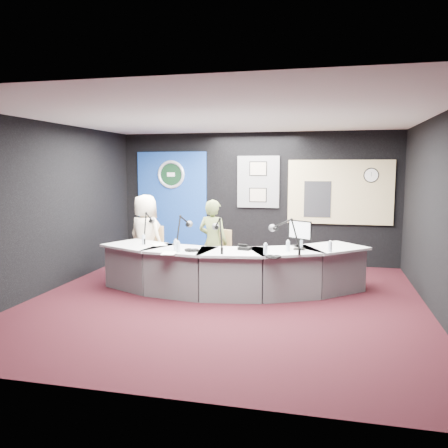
% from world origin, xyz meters
% --- Properties ---
extents(ground, '(6.00, 6.00, 0.00)m').
position_xyz_m(ground, '(0.00, 0.00, 0.00)').
color(ground, black).
rests_on(ground, ground).
extents(ceiling, '(6.00, 6.00, 0.02)m').
position_xyz_m(ceiling, '(0.00, 0.00, 2.80)').
color(ceiling, silver).
rests_on(ceiling, ground).
extents(wall_back, '(6.00, 0.02, 2.80)m').
position_xyz_m(wall_back, '(0.00, 3.00, 1.40)').
color(wall_back, black).
rests_on(wall_back, ground).
extents(wall_front, '(6.00, 0.02, 2.80)m').
position_xyz_m(wall_front, '(0.00, -3.00, 1.40)').
color(wall_front, black).
rests_on(wall_front, ground).
extents(wall_left, '(0.02, 6.00, 2.80)m').
position_xyz_m(wall_left, '(-3.00, 0.00, 1.40)').
color(wall_left, black).
rests_on(wall_left, ground).
extents(wall_right, '(0.02, 6.00, 2.80)m').
position_xyz_m(wall_right, '(3.00, 0.00, 1.40)').
color(wall_right, black).
rests_on(wall_right, ground).
extents(broadcast_desk, '(4.50, 1.90, 0.75)m').
position_xyz_m(broadcast_desk, '(-0.05, 0.55, 0.38)').
color(broadcast_desk, '#B6B9BB').
rests_on(broadcast_desk, ground).
extents(backdrop_panel, '(1.60, 0.05, 2.30)m').
position_xyz_m(backdrop_panel, '(-1.90, 2.97, 1.25)').
color(backdrop_panel, navy).
rests_on(backdrop_panel, wall_back).
extents(agency_seal, '(0.63, 0.07, 0.63)m').
position_xyz_m(agency_seal, '(-1.90, 2.93, 1.90)').
color(agency_seal, silver).
rests_on(agency_seal, backdrop_panel).
extents(seal_center, '(0.48, 0.01, 0.48)m').
position_xyz_m(seal_center, '(-1.90, 2.94, 1.90)').
color(seal_center, black).
rests_on(seal_center, backdrop_panel).
extents(pinboard, '(0.90, 0.04, 1.10)m').
position_xyz_m(pinboard, '(0.05, 2.97, 1.75)').
color(pinboard, slate).
rests_on(pinboard, wall_back).
extents(framed_photo_upper, '(0.34, 0.02, 0.27)m').
position_xyz_m(framed_photo_upper, '(0.05, 2.94, 2.03)').
color(framed_photo_upper, gray).
rests_on(framed_photo_upper, pinboard).
extents(framed_photo_lower, '(0.34, 0.02, 0.27)m').
position_xyz_m(framed_photo_lower, '(0.05, 2.94, 1.47)').
color(framed_photo_lower, gray).
rests_on(framed_photo_lower, pinboard).
extents(booth_window_frame, '(2.12, 0.06, 1.32)m').
position_xyz_m(booth_window_frame, '(1.75, 2.97, 1.55)').
color(booth_window_frame, tan).
rests_on(booth_window_frame, wall_back).
extents(booth_glow, '(2.00, 0.02, 1.20)m').
position_xyz_m(booth_glow, '(1.75, 2.96, 1.55)').
color(booth_glow, '#F7E29C').
rests_on(booth_glow, booth_window_frame).
extents(equipment_rack, '(0.55, 0.02, 0.75)m').
position_xyz_m(equipment_rack, '(1.30, 2.94, 1.40)').
color(equipment_rack, black).
rests_on(equipment_rack, booth_window_frame).
extents(wall_clock, '(0.28, 0.01, 0.28)m').
position_xyz_m(wall_clock, '(2.35, 2.94, 1.90)').
color(wall_clock, white).
rests_on(wall_clock, booth_window_frame).
extents(armchair_left, '(0.76, 0.76, 1.03)m').
position_xyz_m(armchair_left, '(-1.80, 1.19, 0.52)').
color(armchair_left, '#AC834E').
rests_on(armchair_left, ground).
extents(armchair_right, '(0.61, 0.61, 0.85)m').
position_xyz_m(armchair_right, '(-0.43, 0.95, 0.42)').
color(armchair_right, '#AC834E').
rests_on(armchair_right, ground).
extents(draped_jacket, '(0.50, 0.28, 0.70)m').
position_xyz_m(draped_jacket, '(-1.91, 1.42, 0.62)').
color(draped_jacket, gray).
rests_on(draped_jacket, armchair_left).
extents(person_man, '(0.89, 0.74, 1.56)m').
position_xyz_m(person_man, '(-1.80, 1.19, 0.78)').
color(person_man, '#F5E3C4').
rests_on(person_man, ground).
extents(person_woman, '(0.62, 0.48, 1.50)m').
position_xyz_m(person_woman, '(-0.43, 0.95, 0.75)').
color(person_woman, '#5B6836').
rests_on(person_woman, ground).
extents(computer_monitor, '(0.43, 0.29, 0.33)m').
position_xyz_m(computer_monitor, '(1.09, 0.59, 1.07)').
color(computer_monitor, black).
rests_on(computer_monitor, broadcast_desk).
extents(desk_phone, '(0.22, 0.19, 0.05)m').
position_xyz_m(desk_phone, '(0.24, 0.37, 0.78)').
color(desk_phone, black).
rests_on(desk_phone, broadcast_desk).
extents(headphones_near, '(0.23, 0.23, 0.04)m').
position_xyz_m(headphones_near, '(0.76, -0.16, 0.77)').
color(headphones_near, black).
rests_on(headphones_near, broadcast_desk).
extents(headphones_far, '(0.24, 0.24, 0.04)m').
position_xyz_m(headphones_far, '(-0.55, 0.08, 0.77)').
color(headphones_far, black).
rests_on(headphones_far, broadcast_desk).
extents(paper_stack, '(0.36, 0.38, 0.00)m').
position_xyz_m(paper_stack, '(-1.28, 0.53, 0.75)').
color(paper_stack, white).
rests_on(paper_stack, broadcast_desk).
extents(notepad, '(0.24, 0.32, 0.00)m').
position_xyz_m(notepad, '(-0.84, -0.17, 0.75)').
color(notepad, white).
rests_on(notepad, broadcast_desk).
extents(boom_mic_a, '(0.22, 0.73, 0.60)m').
position_xyz_m(boom_mic_a, '(-1.58, 0.79, 1.05)').
color(boom_mic_a, black).
rests_on(boom_mic_a, broadcast_desk).
extents(boom_mic_b, '(0.16, 0.74, 0.60)m').
position_xyz_m(boom_mic_b, '(-0.81, 0.43, 1.05)').
color(boom_mic_b, black).
rests_on(boom_mic_b, broadcast_desk).
extents(boom_mic_c, '(0.36, 0.69, 0.60)m').
position_xyz_m(boom_mic_c, '(-0.15, 0.22, 1.05)').
color(boom_mic_c, black).
rests_on(boom_mic_c, broadcast_desk).
extents(boom_mic_d, '(0.58, 0.53, 0.60)m').
position_xyz_m(boom_mic_d, '(0.88, 0.36, 1.05)').
color(boom_mic_d, black).
rests_on(boom_mic_d, broadcast_desk).
extents(water_bottles, '(3.16, 0.72, 0.18)m').
position_xyz_m(water_bottles, '(0.01, 0.27, 0.84)').
color(water_bottles, silver).
rests_on(water_bottles, broadcast_desk).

